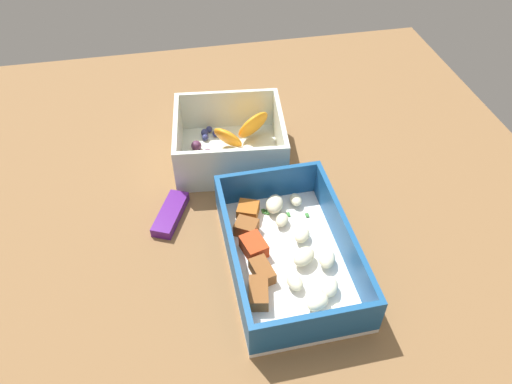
{
  "coord_description": "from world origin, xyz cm",
  "views": [
    {
      "loc": [
        -43.48,
        8.1,
        45.46
      ],
      "look_at": [
        -1.82,
        -0.22,
        4.0
      ],
      "focal_mm": 33.95,
      "sensor_mm": 36.0,
      "label": 1
    }
  ],
  "objects_px": {
    "fruit_bowl": "(231,144)",
    "candy_bar": "(171,214)",
    "paper_cup_liner": "(203,110)",
    "pasta_container": "(287,253)"
  },
  "relations": [
    {
      "from": "fruit_bowl",
      "to": "paper_cup_liner",
      "type": "bearing_deg",
      "value": 13.82
    },
    {
      "from": "candy_bar",
      "to": "paper_cup_liner",
      "type": "distance_m",
      "value": 0.21
    },
    {
      "from": "fruit_bowl",
      "to": "candy_bar",
      "type": "bearing_deg",
      "value": 137.5
    },
    {
      "from": "fruit_bowl",
      "to": "candy_bar",
      "type": "xyz_separation_m",
      "value": [
        -0.1,
        0.09,
        -0.02
      ]
    },
    {
      "from": "fruit_bowl",
      "to": "candy_bar",
      "type": "height_order",
      "value": "fruit_bowl"
    },
    {
      "from": "fruit_bowl",
      "to": "candy_bar",
      "type": "distance_m",
      "value": 0.14
    },
    {
      "from": "paper_cup_liner",
      "to": "fruit_bowl",
      "type": "bearing_deg",
      "value": -166.18
    },
    {
      "from": "pasta_container",
      "to": "fruit_bowl",
      "type": "xyz_separation_m",
      "value": [
        0.19,
        0.03,
        0.01
      ]
    },
    {
      "from": "fruit_bowl",
      "to": "pasta_container",
      "type": "bearing_deg",
      "value": -170.88
    },
    {
      "from": "paper_cup_liner",
      "to": "candy_bar",
      "type": "bearing_deg",
      "value": 162.45
    }
  ]
}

